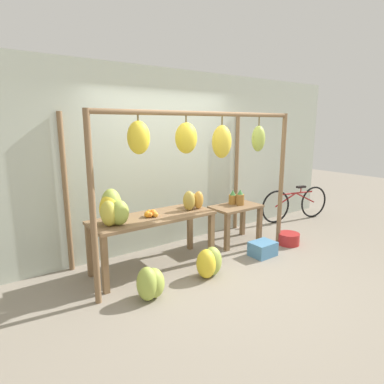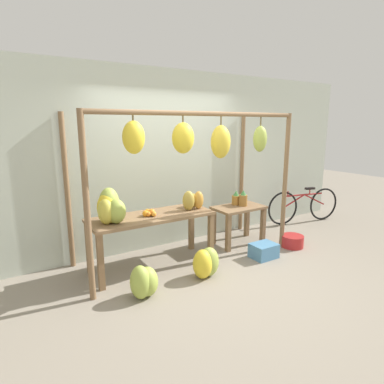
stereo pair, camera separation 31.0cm
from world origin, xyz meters
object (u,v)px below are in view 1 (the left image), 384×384
banana_pile_ground_right (209,262)px  pineapple_cluster (237,198)px  orange_pile (151,214)px  parked_bicycle (295,203)px  fruit_crate_white (263,249)px  banana_pile_ground_left (150,283)px  papaya_pile (193,200)px  banana_pile_on_table (112,210)px  blue_bucket (289,239)px

banana_pile_ground_right → pineapple_cluster: bearing=32.6°
orange_pile → parked_bicycle: orange_pile is taller
pineapple_cluster → fruit_crate_white: (-0.12, -0.72, -0.64)m
orange_pile → banana_pile_ground_left: (-0.39, -0.68, -0.60)m
banana_pile_ground_right → papaya_pile: (0.21, 0.64, 0.68)m
parked_bicycle → fruit_crate_white: bearing=-155.7°
banana_pile_ground_left → parked_bicycle: parked_bicycle is taller
pineapple_cluster → fruit_crate_white: pineapple_cluster is taller
pineapple_cluster → fruit_crate_white: bearing=-99.4°
banana_pile_ground_right → parked_bicycle: bearing=17.1°
orange_pile → fruit_crate_white: size_ratio=0.49×
banana_pile_ground_right → parked_bicycle: (3.04, 0.93, 0.16)m
banana_pile_on_table → blue_bucket: bearing=-10.0°
banana_pile_on_table → banana_pile_ground_left: (0.15, -0.66, -0.75)m
fruit_crate_white → banana_pile_ground_left: bearing=-177.4°
pineapple_cluster → blue_bucket: (0.59, -0.65, -0.65)m
blue_bucket → orange_pile: bearing=167.2°
orange_pile → banana_pile_ground_right: 1.01m
banana_pile_on_table → papaya_pile: (1.24, 0.02, -0.06)m
pineapple_cluster → banana_pile_ground_right: size_ratio=0.58×
papaya_pile → fruit_crate_white: bearing=-34.0°
pineapple_cluster → banana_pile_ground_left: size_ratio=0.66×
papaya_pile → orange_pile: bearing=-179.9°
pineapple_cluster → papaya_pile: size_ratio=0.69×
fruit_crate_white → parked_bicycle: size_ratio=0.23×
orange_pile → fruit_crate_white: (1.58, -0.59, -0.68)m
banana_pile_on_table → fruit_crate_white: 2.35m
banana_pile_ground_right → banana_pile_ground_left: bearing=-177.6°
pineapple_cluster → orange_pile: bearing=-175.6°
fruit_crate_white → banana_pile_ground_right: bearing=-177.3°
banana_pile_ground_right → orange_pile: bearing=127.5°
parked_bicycle → banana_pile_on_table: bearing=-175.6°
blue_bucket → papaya_pile: size_ratio=0.93×
banana_pile_ground_left → blue_bucket: bearing=3.4°
fruit_crate_white → papaya_pile: 1.31m
orange_pile → blue_bucket: (2.29, -0.52, -0.70)m
pineapple_cluster → papaya_pile: 1.02m
parked_bicycle → papaya_pile: bearing=-174.2°
banana_pile_ground_right → papaya_pile: bearing=72.1°
banana_pile_ground_left → papaya_pile: papaya_pile is taller
banana_pile_on_table → orange_pile: 0.56m
banana_pile_on_table → banana_pile_ground_right: bearing=-30.9°
banana_pile_ground_right → banana_pile_on_table: bearing=149.1°
banana_pile_ground_right → blue_bucket: 1.80m
banana_pile_ground_right → papaya_pile: 0.96m
banana_pile_on_table → pineapple_cluster: bearing=3.9°
orange_pile → banana_pile_ground_right: bearing=-52.5°
banana_pile_ground_right → fruit_crate_white: banana_pile_ground_right is taller
banana_pile_ground_left → papaya_pile: (1.09, 0.68, 0.69)m
banana_pile_on_table → banana_pile_ground_left: size_ratio=1.16×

